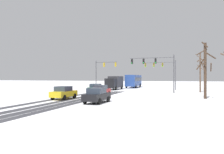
# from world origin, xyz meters

# --- Properties ---
(wheel_track_left_lane) EXTENTS (1.06, 32.73, 0.01)m
(wheel_track_left_lane) POSITION_xyz_m (-3.47, 14.88, 0.00)
(wheel_track_left_lane) COLOR #38383D
(wheel_track_left_lane) RESTS_ON ground
(wheel_track_right_lane) EXTENTS (1.05, 32.73, 0.01)m
(wheel_track_right_lane) POSITION_xyz_m (-5.49, 14.88, 0.00)
(wheel_track_right_lane) COLOR #38383D
(wheel_track_right_lane) RESTS_ON ground
(wheel_track_center) EXTENTS (1.09, 32.73, 0.01)m
(wheel_track_center) POSITION_xyz_m (-2.17, 14.88, 0.00)
(wheel_track_center) COLOR #38383D
(wheel_track_center) RESTS_ON ground
(wheel_track_oncoming) EXTENTS (0.91, 32.73, 0.01)m
(wheel_track_oncoming) POSITION_xyz_m (-1.10, 14.88, 0.00)
(wheel_track_oncoming) COLOR #38383D
(wheel_track_oncoming) RESTS_ON ground
(sidewalk_kerb_right) EXTENTS (4.00, 32.73, 0.12)m
(sidewalk_kerb_right) POSITION_xyz_m (9.94, 13.39, 0.06)
(sidewalk_kerb_right) COLOR white
(sidewalk_kerb_right) RESTS_ON ground
(traffic_signal_near_right) EXTENTS (7.57, 0.49, 6.50)m
(traffic_signal_near_right) POSITION_xyz_m (5.51, 27.82, 4.84)
(traffic_signal_near_right) COLOR #47474C
(traffic_signal_near_right) RESTS_ON ground
(traffic_signal_far_left) EXTENTS (5.02, 0.55, 6.50)m
(traffic_signal_far_left) POSITION_xyz_m (-6.84, 35.67, 4.60)
(traffic_signal_far_left) COLOR #47474C
(traffic_signal_far_left) RESTS_ON ground
(traffic_signal_far_right) EXTENTS (7.01, 0.41, 6.50)m
(traffic_signal_far_right) POSITION_xyz_m (5.75, 39.72, 4.82)
(traffic_signal_far_right) COLOR #47474C
(traffic_signal_far_right) RESTS_ON ground
(car_dark_green_lead) EXTENTS (1.92, 4.14, 1.62)m
(car_dark_green_lead) POSITION_xyz_m (-4.73, 26.14, 0.82)
(car_dark_green_lead) COLOR #194C2D
(car_dark_green_lead) RESTS_ON ground
(car_red_second) EXTENTS (1.90, 4.13, 1.62)m
(car_red_second) POSITION_xyz_m (-1.64, 20.43, 0.82)
(car_red_second) COLOR red
(car_red_second) RESTS_ON ground
(car_yellow_cab_third) EXTENTS (1.88, 4.12, 1.62)m
(car_yellow_cab_third) POSITION_xyz_m (-4.48, 14.80, 0.82)
(car_yellow_cab_third) COLOR yellow
(car_yellow_cab_third) RESTS_ON ground
(car_black_fourth) EXTENTS (1.92, 4.15, 1.62)m
(car_black_fourth) POSITION_xyz_m (1.04, 12.26, 0.82)
(car_black_fourth) COLOR black
(car_black_fourth) RESTS_ON ground
(bus_oncoming) EXTENTS (2.85, 11.05, 3.38)m
(bus_oncoming) POSITION_xyz_m (-2.49, 48.10, 1.99)
(bus_oncoming) COLOR #284793
(bus_oncoming) RESTS_ON ground
(box_truck_delivery) EXTENTS (2.33, 7.41, 3.02)m
(box_truck_delivery) POSITION_xyz_m (-4.67, 37.38, 1.63)
(box_truck_delivery) COLOR black
(box_truck_delivery) RESTS_ON ground
(bare_tree_sidewalk_mid) EXTENTS (2.37, 2.37, 7.31)m
(bare_tree_sidewalk_mid) POSITION_xyz_m (12.61, 20.63, 3.90)
(bare_tree_sidewalk_mid) COLOR #423023
(bare_tree_sidewalk_mid) RESTS_ON ground
(bare_tree_sidewalk_far) EXTENTS (1.61, 1.52, 7.17)m
(bare_tree_sidewalk_far) POSITION_xyz_m (13.05, 33.17, 3.89)
(bare_tree_sidewalk_far) COLOR brown
(bare_tree_sidewalk_far) RESTS_ON ground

